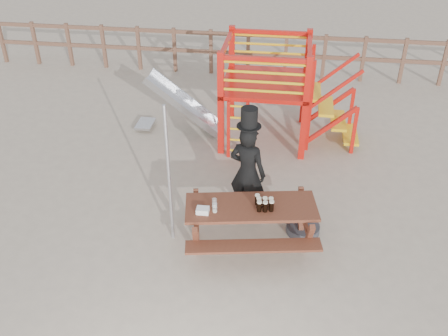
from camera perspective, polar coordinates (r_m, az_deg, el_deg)
ground at (r=7.78m, az=1.00°, el=-8.93°), size 60.00×60.00×0.00m
back_fence at (r=13.55m, az=4.93°, el=13.34°), size 15.09×0.09×1.20m
playground_fort at (r=10.24m, az=4.36°, el=8.93°), size 4.71×1.84×2.10m
picnic_table at (r=7.51m, az=3.06°, el=-6.02°), size 2.13×1.65×0.75m
man_with_hat at (r=7.89m, az=2.72°, el=-0.29°), size 0.70×0.57×1.97m
metal_pole at (r=7.29m, az=-6.31°, el=-0.99°), size 0.05×0.05×2.29m
parasol_base at (r=8.10m, az=9.00°, el=-6.84°), size 0.53×0.53×0.23m
paper_bag at (r=7.19m, az=-2.45°, el=-4.87°), size 0.18×0.14×0.08m
stout_pints at (r=7.25m, az=4.58°, el=-4.08°), size 0.29×0.23×0.17m
empty_glasses at (r=7.22m, az=-1.08°, el=-4.33°), size 0.09×0.18×0.15m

